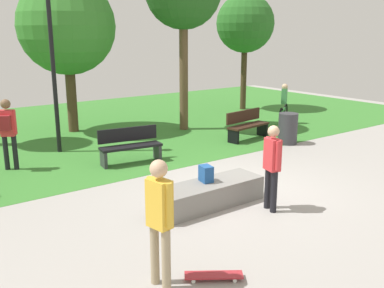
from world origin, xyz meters
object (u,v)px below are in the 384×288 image
at_px(skater_watching, 272,162).
at_px(skateboard_by_ledge, 214,275).
at_px(concrete_ledge, 208,194).
at_px(pedestrian_with_backpack, 8,128).
at_px(tree_slender_maple, 67,27).
at_px(cyclist_on_bicycle, 284,107).
at_px(park_bench_near_lamppost, 247,124).
at_px(tree_young_birch, 245,24).
at_px(park_bench_center_lawn, 130,145).
at_px(lamp_post, 52,45).
at_px(backpack_on_ledge, 206,174).
at_px(skater_performing_trick, 160,214).
at_px(trash_bin, 288,129).

distance_m(skater_watching, skateboard_by_ledge, 2.85).
height_order(concrete_ledge, pedestrian_with_backpack, pedestrian_with_backpack).
height_order(tree_slender_maple, cyclist_on_bicycle, tree_slender_maple).
relative_size(park_bench_near_lamppost, cyclist_on_bicycle, 1.06).
bearing_deg(tree_young_birch, tree_slender_maple, 179.14).
relative_size(park_bench_center_lawn, lamp_post, 0.33).
xyz_separation_m(skateboard_by_ledge, lamp_post, (0.66, 7.76, 2.90)).
relative_size(backpack_on_ledge, skateboard_by_ledge, 0.41).
xyz_separation_m(backpack_on_ledge, skater_performing_trick, (-2.26, -1.91, 0.41)).
distance_m(concrete_ledge, trash_bin, 5.60).
xyz_separation_m(skater_watching, trash_bin, (4.20, 3.31, -0.49)).
bearing_deg(tree_young_birch, cyclist_on_bicycle, -106.92).
bearing_deg(park_bench_near_lamppost, tree_young_birch, 48.37).
bearing_deg(trash_bin, lamp_post, 151.70).
height_order(park_bench_near_lamppost, tree_young_birch, tree_young_birch).
xyz_separation_m(tree_young_birch, cyclist_on_bicycle, (-1.00, -3.27, -3.03)).
height_order(tree_slender_maple, lamp_post, tree_slender_maple).
bearing_deg(skater_watching, trash_bin, 38.21).
xyz_separation_m(concrete_ledge, pedestrian_with_backpack, (-2.47, 4.69, 0.82)).
distance_m(skater_performing_trick, tree_young_birch, 14.49).
xyz_separation_m(tree_young_birch, lamp_post, (-9.13, -2.22, -0.70)).
distance_m(park_bench_near_lamppost, trash_bin, 1.31).
bearing_deg(cyclist_on_bicycle, trash_bin, -135.46).
distance_m(skateboard_by_ledge, tree_young_birch, 14.44).
bearing_deg(trash_bin, cyclist_on_bicycle, 44.54).
height_order(backpack_on_ledge, cyclist_on_bicycle, cyclist_on_bicycle).
relative_size(tree_young_birch, trash_bin, 5.24).
bearing_deg(lamp_post, tree_young_birch, 13.66).
xyz_separation_m(skater_watching, lamp_post, (-1.75, 6.51, 2.01)).
bearing_deg(cyclist_on_bicycle, tree_young_birch, 73.08).
height_order(park_bench_near_lamppost, tree_slender_maple, tree_slender_maple).
bearing_deg(concrete_ledge, lamp_post, 99.22).
distance_m(skateboard_by_ledge, park_bench_near_lamppost, 8.30).
xyz_separation_m(skater_performing_trick, park_bench_near_lamppost, (6.66, 5.42, -0.55)).
bearing_deg(trash_bin, skater_watching, -141.79).
height_order(park_bench_near_lamppost, trash_bin, trash_bin).
bearing_deg(skateboard_by_ledge, cyclist_on_bicycle, 37.35).
distance_m(backpack_on_ledge, cyclist_on_bicycle, 8.48).
relative_size(backpack_on_ledge, skater_watching, 0.19).
bearing_deg(lamp_post, skater_watching, -75.00).
bearing_deg(skater_watching, cyclist_on_bicycle, 40.52).
height_order(lamp_post, cyclist_on_bicycle, lamp_post).
bearing_deg(cyclist_on_bicycle, skater_performing_trick, -145.87).
bearing_deg(park_bench_center_lawn, lamp_post, 117.22).
height_order(tree_slender_maple, trash_bin, tree_slender_maple).
relative_size(concrete_ledge, cyclist_on_bicycle, 1.50).
bearing_deg(concrete_ledge, backpack_on_ledge, 73.78).
distance_m(tree_slender_maple, lamp_post, 2.75).
relative_size(skateboard_by_ledge, tree_young_birch, 0.16).
height_order(concrete_ledge, trash_bin, trash_bin).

